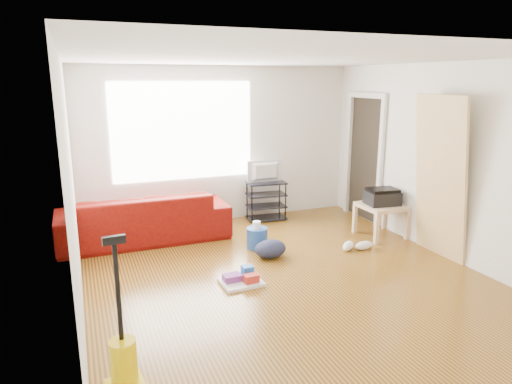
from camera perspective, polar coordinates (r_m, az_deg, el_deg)
name	(u,v)px	position (r m, az deg, el deg)	size (l,w,h in m)	color
room	(287,171)	(5.29, 3.91, 2.67)	(4.51, 5.01, 2.51)	#493112
sofa	(145,240)	(6.91, -13.66, -5.79)	(2.40, 0.94, 0.70)	#550306
tv_stand	(266,200)	(7.58, 1.27, -1.06)	(0.67, 0.42, 0.64)	black
tv	(266,171)	(7.47, 1.29, 2.58)	(0.62, 0.08, 0.36)	black
side_table	(381,209)	(7.00, 15.41, -2.11)	(0.60, 0.60, 0.49)	#D5B190
printer	(382,197)	(6.95, 15.51, -0.57)	(0.50, 0.41, 0.24)	black
bucket	(257,248)	(6.40, 0.14, -7.00)	(0.29, 0.29, 0.29)	#224FA6
toilet_paper	(257,235)	(6.31, 0.08, -5.40)	(0.11, 0.11, 0.10)	white
cleaning_tray	(242,279)	(5.33, -1.76, -10.83)	(0.48, 0.39, 0.17)	white
backpack	(270,257)	(6.08, 1.80, -8.13)	(0.43, 0.34, 0.23)	#161E37
sneakers	(356,246)	(6.46, 12.39, -6.57)	(0.51, 0.28, 0.12)	white
vacuum	(125,376)	(3.60, -16.05, -21.25)	(0.29, 0.32, 1.27)	#DDB700
door_panel	(433,255)	(6.58, 21.24, -7.36)	(0.04, 0.85, 2.11)	tan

